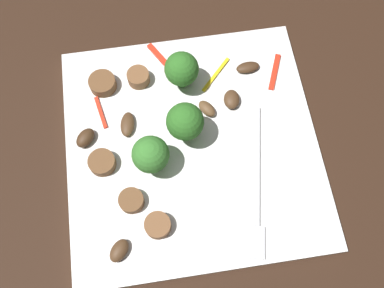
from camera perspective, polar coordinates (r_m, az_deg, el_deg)
The scene contains 21 objects.
ground_plane at distance 0.52m, azimuth 0.00°, elevation -0.55°, with size 1.40×1.40×0.00m, color black.
plate at distance 0.51m, azimuth 0.00°, elevation -0.28°, with size 0.30×0.30×0.01m, color white.
fork at distance 0.49m, azimuth 8.66°, elevation -6.12°, with size 0.18×0.05×0.00m.
broccoli_floret_0 at distance 0.47m, azimuth -0.93°, elevation 2.98°, with size 0.04×0.04×0.06m.
broccoli_floret_1 at distance 0.51m, azimuth -1.40°, elevation 9.93°, with size 0.04×0.04×0.06m.
broccoli_floret_2 at distance 0.47m, azimuth -5.55°, elevation -1.42°, with size 0.04×0.04×0.05m.
sausage_slice_0 at distance 0.48m, azimuth -8.10°, elevation -7.50°, with size 0.03×0.03×0.01m, color brown.
sausage_slice_1 at distance 0.47m, azimuth -4.60°, elevation -10.78°, with size 0.03×0.03×0.01m, color brown.
sausage_slice_2 at distance 0.50m, azimuth -11.92°, elevation -2.44°, with size 0.03×0.03×0.01m, color brown.
sausage_slice_3 at distance 0.54m, azimuth -7.17°, elevation 8.82°, with size 0.03×0.03×0.02m, color brown.
sausage_slice_4 at distance 0.54m, azimuth -11.86°, elevation 7.92°, with size 0.03×0.03×0.01m, color brown.
mushroom_0 at distance 0.52m, azimuth -8.61°, elevation 2.62°, with size 0.03×0.02×0.01m, color #4C331E.
mushroom_1 at distance 0.52m, azimuth 2.01°, elevation 4.75°, with size 0.02×0.01×0.01m, color brown.
mushroom_2 at distance 0.52m, azimuth -14.05°, elevation 0.80°, with size 0.03×0.02×0.01m, color #422B19.
mushroom_3 at distance 0.47m, azimuth -9.70°, elevation -13.86°, with size 0.03×0.02×0.01m, color #4C331E.
mushroom_4 at distance 0.55m, azimuth 7.47°, elevation 10.12°, with size 0.03×0.02×0.01m, color #422B19.
mushroom_5 at distance 0.52m, azimuth 5.32°, elevation 5.96°, with size 0.03×0.02×0.01m, color #4C331E.
pepper_strip_0 at distance 0.56m, azimuth 10.97°, elevation 9.44°, with size 0.05×0.01×0.00m, color red.
pepper_strip_1 at distance 0.55m, azimuth 3.20°, elevation 9.26°, with size 0.06×0.00×0.00m, color yellow.
pepper_strip_2 at distance 0.56m, azimuth -3.99°, elevation 11.14°, with size 0.06×0.01×0.00m, color red.
pepper_strip_3 at distance 0.53m, azimuth -12.09°, elevation 4.14°, with size 0.04×0.00×0.00m, color red.
Camera 1 is at (0.18, -0.03, 0.48)m, focal length 39.93 mm.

